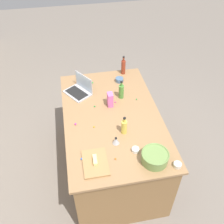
{
  "coord_description": "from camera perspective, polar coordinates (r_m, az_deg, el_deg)",
  "views": [
    {
      "loc": [
        -2.02,
        0.39,
        2.85
      ],
      "look_at": [
        0.0,
        0.0,
        0.95
      ],
      "focal_mm": 40.68,
      "sensor_mm": 36.0,
      "label": 1
    }
  ],
  "objects": [
    {
      "name": "ground_plane",
      "position": [
        3.51,
        0.0,
        -11.48
      ],
      "size": [
        12.0,
        12.0,
        0.0
      ],
      "primitive_type": "plane",
      "color": "slate"
    },
    {
      "name": "island_counter",
      "position": [
        3.16,
        0.0,
        -6.67
      ],
      "size": [
        1.74,
        1.07,
        0.9
      ],
      "color": "olive",
      "rests_on": "ground"
    },
    {
      "name": "laptop",
      "position": [
        3.14,
        -7.32,
        5.06
      ],
      "size": [
        0.38,
        0.36,
        0.22
      ],
      "color": "#B7B7BC",
      "rests_on": "island_counter"
    },
    {
      "name": "mixing_bowl_large",
      "position": [
        2.4,
        9.61,
        -9.95
      ],
      "size": [
        0.26,
        0.26,
        0.11
      ],
      "color": "#72934C",
      "rests_on": "island_counter"
    },
    {
      "name": "bottle_soy",
      "position": [
        3.43,
        2.56,
        10.11
      ],
      "size": [
        0.06,
        0.06,
        0.26
      ],
      "color": "maroon",
      "rests_on": "island_counter"
    },
    {
      "name": "bottle_oil",
      "position": [
        2.59,
        2.74,
        -3.32
      ],
      "size": [
        0.06,
        0.06,
        0.21
      ],
      "color": "#DBC64C",
      "rests_on": "island_counter"
    },
    {
      "name": "bottle_olive",
      "position": [
        3.02,
        2.09,
        4.71
      ],
      "size": [
        0.06,
        0.06,
        0.23
      ],
      "color": "#4C8C38",
      "rests_on": "island_counter"
    },
    {
      "name": "cutting_board",
      "position": [
        2.4,
        -3.78,
        -11.3
      ],
      "size": [
        0.32,
        0.23,
        0.02
      ],
      "primitive_type": "cube",
      "color": "#AD7F4C",
      "rests_on": "island_counter"
    },
    {
      "name": "butter_stick_left",
      "position": [
        2.38,
        -3.85,
        -10.72
      ],
      "size": [
        0.11,
        0.04,
        0.04
      ],
      "primitive_type": "cube",
      "rotation": [
        0.0,
        0.0,
        -0.03
      ],
      "color": "#F4E58C",
      "rests_on": "cutting_board"
    },
    {
      "name": "ramekin_small",
      "position": [
        2.44,
        14.5,
        -11.44
      ],
      "size": [
        0.08,
        0.08,
        0.04
      ],
      "primitive_type": "cylinder",
      "color": "beige",
      "rests_on": "island_counter"
    },
    {
      "name": "ramekin_medium",
      "position": [
        3.32,
        1.67,
        7.25
      ],
      "size": [
        0.1,
        0.1,
        0.05
      ],
      "primitive_type": "cylinder",
      "color": "slate",
      "rests_on": "island_counter"
    },
    {
      "name": "ramekin_wide",
      "position": [
        2.49,
        5.29,
        -8.46
      ],
      "size": [
        0.07,
        0.07,
        0.04
      ],
      "primitive_type": "cylinder",
      "color": "white",
      "rests_on": "island_counter"
    },
    {
      "name": "kitchen_timer",
      "position": [
        2.53,
        0.88,
        -6.46
      ],
      "size": [
        0.07,
        0.07,
        0.08
      ],
      "color": "#B2B2B7",
      "rests_on": "island_counter"
    },
    {
      "name": "candy_bag",
      "position": [
        2.9,
        -0.42,
        2.8
      ],
      "size": [
        0.09,
        0.06,
        0.17
      ],
      "primitive_type": "cube",
      "color": "pink",
      "rests_on": "island_counter"
    },
    {
      "name": "candy_0",
      "position": [
        2.94,
        -3.91,
        1.28
      ],
      "size": [
        0.02,
        0.02,
        0.02
      ],
      "primitive_type": "sphere",
      "color": "green",
      "rests_on": "island_counter"
    },
    {
      "name": "candy_1",
      "position": [
        2.42,
        0.79,
        -10.48
      ],
      "size": [
        0.02,
        0.02,
        0.02
      ],
      "primitive_type": "sphere",
      "color": "orange",
      "rests_on": "island_counter"
    },
    {
      "name": "candy_2",
      "position": [
        2.99,
        0.76,
        2.23
      ],
      "size": [
        0.01,
        0.01,
        0.01
      ],
      "primitive_type": "sphere",
      "color": "#CC3399",
      "rests_on": "island_counter"
    },
    {
      "name": "candy_4",
      "position": [
        2.44,
        -6.83,
        -10.41
      ],
      "size": [
        0.02,
        0.02,
        0.02
      ],
      "primitive_type": "sphere",
      "color": "blue",
      "rests_on": "island_counter"
    },
    {
      "name": "candy_5",
      "position": [
        3.04,
        5.53,
        2.86
      ],
      "size": [
        0.02,
        0.02,
        0.02
      ],
      "primitive_type": "sphere",
      "color": "green",
      "rests_on": "island_counter"
    },
    {
      "name": "candy_6",
      "position": [
        3.3,
        -4.42,
        6.59
      ],
      "size": [
        0.02,
        0.02,
        0.02
      ],
      "primitive_type": "sphere",
      "color": "green",
      "rests_on": "island_counter"
    },
    {
      "name": "candy_7",
      "position": [
        2.75,
        -8.22,
        -2.69
      ],
      "size": [
        0.02,
        0.02,
        0.02
      ],
      "primitive_type": "sphere",
      "color": "#CC3399",
      "rests_on": "island_counter"
    },
    {
      "name": "candy_8",
      "position": [
        2.7,
        -4.08,
        -3.36
      ],
      "size": [
        0.02,
        0.02,
        0.02
      ],
      "primitive_type": "sphere",
      "color": "yellow",
      "rests_on": "island_counter"
    }
  ]
}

